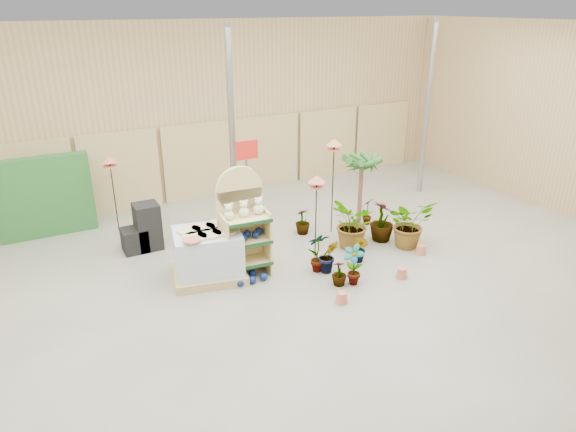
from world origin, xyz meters
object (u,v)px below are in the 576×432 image
at_px(display_shelf, 242,226).
at_px(bird_table_front, 317,182).
at_px(potted_plant_2, 353,225).
at_px(pallet_stack, 208,254).

relative_size(display_shelf, bird_table_front, 1.17).
relative_size(bird_table_front, potted_plant_2, 1.66).
height_order(pallet_stack, potted_plant_2, potted_plant_2).
relative_size(pallet_stack, bird_table_front, 0.85).
distance_m(pallet_stack, bird_table_front, 2.48).
height_order(bird_table_front, potted_plant_2, bird_table_front).
distance_m(display_shelf, potted_plant_2, 2.50).
bearing_deg(bird_table_front, display_shelf, 172.66).
bearing_deg(potted_plant_2, bird_table_front, -175.19).
distance_m(display_shelf, pallet_stack, 0.83).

